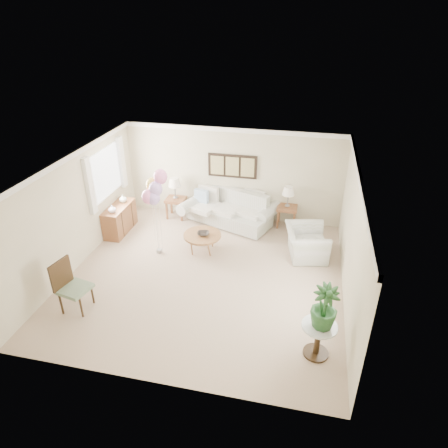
% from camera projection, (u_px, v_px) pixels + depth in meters
% --- Properties ---
extents(ground_plane, '(6.00, 6.00, 0.00)m').
position_uv_depth(ground_plane, '(205.00, 276.00, 9.00)').
color(ground_plane, tan).
extents(room_shell, '(6.04, 6.04, 2.60)m').
position_uv_depth(room_shell, '(200.00, 209.00, 8.33)').
color(room_shell, beige).
rests_on(room_shell, ground).
extents(wall_art_triptych, '(1.35, 0.06, 0.65)m').
position_uv_depth(wall_art_triptych, '(232.00, 166.00, 10.81)').
color(wall_art_triptych, black).
rests_on(wall_art_triptych, ground).
extents(sofa, '(2.84, 1.70, 0.94)m').
position_uv_depth(sofa, '(230.00, 211.00, 11.08)').
color(sofa, beige).
rests_on(sofa, ground).
extents(end_table_left, '(0.54, 0.49, 0.59)m').
position_uv_depth(end_table_left, '(176.00, 201.00, 11.31)').
color(end_table_left, brown).
rests_on(end_table_left, ground).
extents(end_table_right, '(0.54, 0.49, 0.59)m').
position_uv_depth(end_table_right, '(287.00, 210.00, 10.84)').
color(end_table_right, brown).
rests_on(end_table_right, ground).
extents(lamp_left, '(0.35, 0.35, 0.62)m').
position_uv_depth(lamp_left, '(175.00, 183.00, 11.04)').
color(lamp_left, gray).
rests_on(lamp_left, end_table_left).
extents(lamp_right, '(0.33, 0.33, 0.58)m').
position_uv_depth(lamp_right, '(288.00, 192.00, 10.59)').
color(lamp_right, gray).
rests_on(lamp_right, end_table_right).
extents(coffee_table, '(0.93, 0.93, 0.47)m').
position_uv_depth(coffee_table, '(202.00, 236.00, 9.73)').
color(coffee_table, olive).
rests_on(coffee_table, ground).
extents(decor_bowl, '(0.34, 0.34, 0.07)m').
position_uv_depth(decor_bowl, '(203.00, 234.00, 9.67)').
color(decor_bowl, '#29231F').
rests_on(decor_bowl, coffee_table).
extents(armchair, '(1.15, 1.26, 0.71)m').
position_uv_depth(armchair, '(306.00, 243.00, 9.59)').
color(armchair, beige).
rests_on(armchair, ground).
extents(side_table, '(0.61, 0.61, 0.66)m').
position_uv_depth(side_table, '(319.00, 333.00, 6.74)').
color(side_table, silver).
rests_on(side_table, ground).
extents(potted_plant, '(0.57, 0.57, 0.80)m').
position_uv_depth(potted_plant, '(324.00, 307.00, 6.46)').
color(potted_plant, '#1D4E20').
rests_on(potted_plant, side_table).
extents(accent_chair, '(0.64, 0.64, 1.10)m').
position_uv_depth(accent_chair, '(70.00, 285.00, 7.78)').
color(accent_chair, slate).
rests_on(accent_chair, ground).
extents(credenza, '(0.46, 1.20, 0.74)m').
position_uv_depth(credenza, '(120.00, 219.00, 10.64)').
color(credenza, brown).
rests_on(credenza, ground).
extents(vase_white, '(0.19, 0.19, 0.20)m').
position_uv_depth(vase_white, '(112.00, 209.00, 10.11)').
color(vase_white, white).
rests_on(vase_white, credenza).
extents(vase_sage, '(0.24, 0.24, 0.21)m').
position_uv_depth(vase_sage, '(123.00, 198.00, 10.65)').
color(vase_sage, silver).
rests_on(vase_sage, credenza).
extents(balloon_cluster, '(0.55, 0.55, 2.17)m').
position_uv_depth(balloon_cluster, '(154.00, 189.00, 9.01)').
color(balloon_cluster, gray).
rests_on(balloon_cluster, ground).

